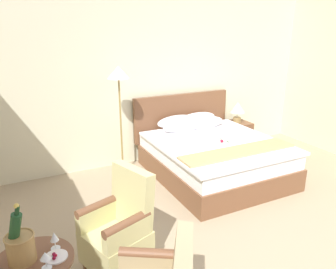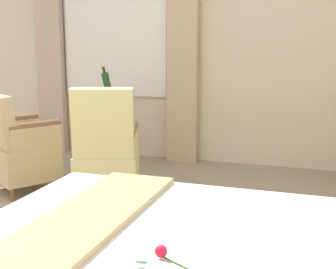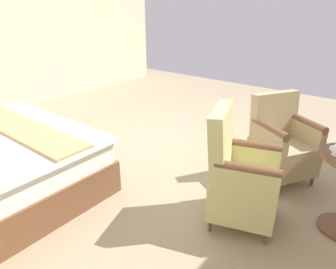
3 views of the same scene
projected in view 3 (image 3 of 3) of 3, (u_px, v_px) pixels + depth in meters
The scene contains 4 objects.
ground_plane at pixel (160, 148), 4.11m from camera, with size 8.02×8.02×0.00m, color tan.
wall_far_side at pixel (19, 25), 5.39m from camera, with size 0.12×6.64×2.94m.
armchair_by_window at pixel (239, 178), 2.60m from camera, with size 0.72×0.69×1.05m.
armchair_facing_bed at pixel (281, 144), 3.26m from camera, with size 0.78×0.78×0.95m.
Camera 3 is at (-2.37, 2.82, 1.83)m, focal length 32.00 mm.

